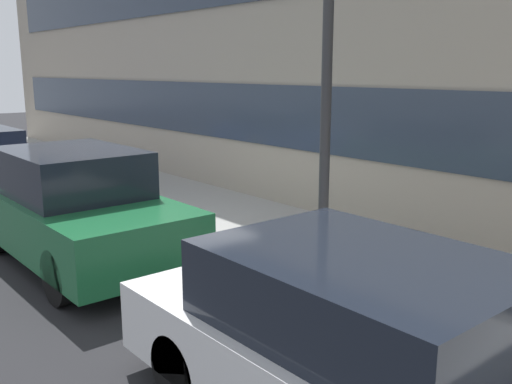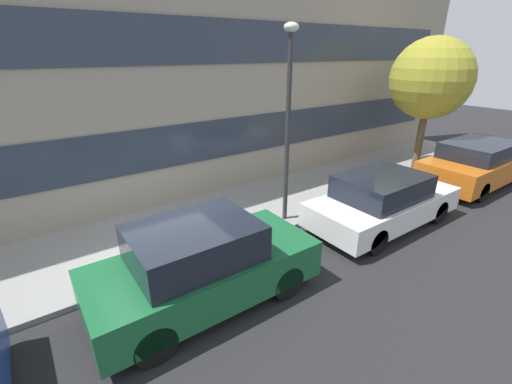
# 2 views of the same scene
# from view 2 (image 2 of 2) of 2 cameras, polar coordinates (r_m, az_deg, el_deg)

# --- Properties ---
(ground_plane) EXTENTS (56.00, 56.00, 0.00)m
(ground_plane) POSITION_cam_2_polar(r_m,az_deg,el_deg) (7.09, -13.78, -13.17)
(ground_plane) COLOR #232326
(sidewalk_strip) EXTENTS (28.00, 3.00, 0.11)m
(sidewalk_strip) POSITION_cam_2_polar(r_m,az_deg,el_deg) (8.28, -17.82, -7.59)
(sidewalk_strip) COLOR gray
(sidewalk_strip) RESTS_ON ground_plane
(rowhouse_facade) EXTENTS (28.00, 1.02, 7.78)m
(rowhouse_facade) POSITION_cam_2_polar(r_m,az_deg,el_deg) (9.13, -24.98, 19.59)
(rowhouse_facade) COLOR gray
(rowhouse_facade) RESTS_ON ground_plane
(parked_car_green) EXTENTS (3.83, 1.68, 1.51)m
(parked_car_green) POSITION_cam_2_polar(r_m,az_deg,el_deg) (5.92, -8.91, -11.94)
(parked_car_green) COLOR #195B33
(parked_car_green) RESTS_ON ground_plane
(parked_car_white) EXTENTS (4.04, 1.72, 1.33)m
(parked_car_white) POSITION_cam_2_polar(r_m,az_deg,el_deg) (8.94, 20.38, -1.33)
(parked_car_white) COLOR silver
(parked_car_white) RESTS_ON ground_plane
(parked_car_orange) EXTENTS (4.38, 1.79, 1.42)m
(parked_car_orange) POSITION_cam_2_polar(r_m,az_deg,el_deg) (13.10, 32.91, 4.03)
(parked_car_orange) COLOR #D16619
(parked_car_orange) RESTS_ON ground_plane
(street_tree) EXTENTS (2.60, 2.60, 4.40)m
(street_tree) POSITION_cam_2_polar(r_m,az_deg,el_deg) (13.03, 27.15, 16.41)
(street_tree) COLOR brown
(street_tree) RESTS_ON sidewalk_strip
(lamp_post) EXTENTS (0.32, 0.32, 4.49)m
(lamp_post) POSITION_cam_2_polar(r_m,az_deg,el_deg) (7.90, 5.44, 13.95)
(lamp_post) COLOR #2D2D30
(lamp_post) RESTS_ON sidewalk_strip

